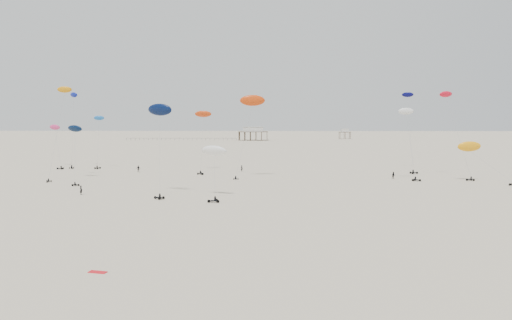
{
  "coord_description": "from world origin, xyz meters",
  "views": [
    {
      "loc": [
        2.92,
        -8.23,
        14.79
      ],
      "look_at": [
        0.0,
        88.0,
        7.0
      ],
      "focal_mm": 35.0,
      "sensor_mm": 36.0,
      "label": 1
    }
  ],
  "objects_px": {
    "rig_0": "(73,124)",
    "spectator_0": "(81,195)",
    "pavilion_main": "(253,134)",
    "rig_6": "(453,119)",
    "pavilion_small": "(345,134)",
    "rig_3": "(203,125)"
  },
  "relations": [
    {
      "from": "pavilion_main",
      "to": "rig_0",
      "type": "bearing_deg",
      "value": -103.04
    },
    {
      "from": "pavilion_main",
      "to": "spectator_0",
      "type": "relative_size",
      "value": 9.92
    },
    {
      "from": "spectator_0",
      "to": "pavilion_small",
      "type": "bearing_deg",
      "value": -67.58
    },
    {
      "from": "rig_3",
      "to": "rig_0",
      "type": "bearing_deg",
      "value": -52.39
    },
    {
      "from": "rig_0",
      "to": "rig_6",
      "type": "distance_m",
      "value": 109.64
    },
    {
      "from": "pavilion_main",
      "to": "rig_0",
      "type": "height_order",
      "value": "rig_0"
    },
    {
      "from": "pavilion_main",
      "to": "rig_0",
      "type": "xyz_separation_m",
      "value": [
        -47.9,
        -206.78,
        9.38
      ]
    },
    {
      "from": "pavilion_main",
      "to": "rig_6",
      "type": "distance_m",
      "value": 236.69
    },
    {
      "from": "spectator_0",
      "to": "rig_0",
      "type": "bearing_deg",
      "value": -26.61
    },
    {
      "from": "rig_0",
      "to": "pavilion_small",
      "type": "bearing_deg",
      "value": -141.83
    },
    {
      "from": "pavilion_main",
      "to": "rig_6",
      "type": "xyz_separation_m",
      "value": [
        59.48,
        -228.85,
        10.71
      ]
    },
    {
      "from": "rig_3",
      "to": "spectator_0",
      "type": "xyz_separation_m",
      "value": [
        -17.91,
        -46.4,
        -13.16
      ]
    },
    {
      "from": "rig_6",
      "to": "spectator_0",
      "type": "height_order",
      "value": "rig_6"
    },
    {
      "from": "rig_0",
      "to": "spectator_0",
      "type": "bearing_deg",
      "value": 87.62
    },
    {
      "from": "pavilion_main",
      "to": "pavilion_small",
      "type": "bearing_deg",
      "value": 23.2
    },
    {
      "from": "pavilion_main",
      "to": "pavilion_small",
      "type": "xyz_separation_m",
      "value": [
        70.0,
        30.0,
        -0.74
      ]
    },
    {
      "from": "pavilion_main",
      "to": "rig_6",
      "type": "bearing_deg",
      "value": -75.43
    },
    {
      "from": "pavilion_small",
      "to": "rig_3",
      "type": "bearing_deg",
      "value": -107.39
    },
    {
      "from": "pavilion_small",
      "to": "rig_0",
      "type": "distance_m",
      "value": 264.7
    },
    {
      "from": "rig_3",
      "to": "rig_6",
      "type": "bearing_deg",
      "value": 127.43
    },
    {
      "from": "rig_6",
      "to": "rig_3",
      "type": "bearing_deg",
      "value": 69.77
    },
    {
      "from": "pavilion_main",
      "to": "pavilion_small",
      "type": "relative_size",
      "value": 2.33
    }
  ]
}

